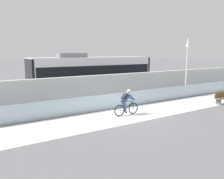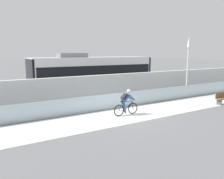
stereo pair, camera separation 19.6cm
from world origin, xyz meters
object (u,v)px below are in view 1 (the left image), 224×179
object	(u,v)px
lamp_post_antenna	(187,59)
cyclist_on_bike	(126,102)
bench	(223,97)
tram	(93,75)

from	to	relation	value
lamp_post_antenna	cyclist_on_bike	bearing A→B (deg)	-164.90
cyclist_on_bike	lamp_post_antenna	world-z (taller)	lamp_post_antenna
cyclist_on_bike	bench	size ratio (longest dim) A/B	1.11
cyclist_on_bike	bench	distance (m)	8.21
cyclist_on_bike	lamp_post_antenna	distance (m)	8.63
tram	lamp_post_antenna	distance (m)	8.35
lamp_post_antenna	bench	size ratio (longest dim) A/B	3.25
tram	lamp_post_antenna	size ratio (longest dim) A/B	2.13
lamp_post_antenna	bench	xyz separation A→B (m)	(0.13, -3.44, -2.81)
cyclist_on_bike	lamp_post_antenna	bearing A→B (deg)	15.10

